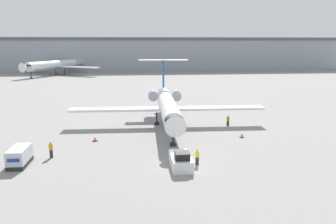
# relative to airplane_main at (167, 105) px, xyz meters

# --- Properties ---
(ground_plane) EXTENTS (600.00, 600.00, 0.00)m
(ground_plane) POSITION_rel_airplane_main_xyz_m (-0.46, -17.37, -3.28)
(ground_plane) COLOR gray
(terminal_building) EXTENTS (180.00, 16.80, 14.77)m
(terminal_building) POSITION_rel_airplane_main_xyz_m (-0.46, 102.63, 4.14)
(terminal_building) COLOR #8C939E
(terminal_building) RESTS_ON ground
(airplane_main) EXTENTS (29.87, 25.50, 9.57)m
(airplane_main) POSITION_rel_airplane_main_xyz_m (0.00, 0.00, 0.00)
(airplane_main) COLOR white
(airplane_main) RESTS_ON ground
(pushback_tug) EXTENTS (2.03, 4.40, 1.92)m
(pushback_tug) POSITION_rel_airplane_main_xyz_m (-0.43, -17.52, -2.55)
(pushback_tug) COLOR silver
(pushback_tug) RESTS_ON ground
(luggage_cart) EXTENTS (1.71, 3.64, 1.90)m
(luggage_cart) POSITION_rel_airplane_main_xyz_m (-17.14, -15.21, -2.32)
(luggage_cart) COLOR #232326
(luggage_cart) RESTS_ON ground
(worker_near_tug) EXTENTS (0.40, 0.24, 1.73)m
(worker_near_tug) POSITION_rel_airplane_main_xyz_m (1.39, -17.01, -2.37)
(worker_near_tug) COLOR #232838
(worker_near_tug) RESTS_ON ground
(worker_by_wing) EXTENTS (0.40, 0.24, 1.64)m
(worker_by_wing) POSITION_rel_airplane_main_xyz_m (9.26, -1.35, -2.42)
(worker_by_wing) COLOR #232838
(worker_by_wing) RESTS_ON ground
(worker_on_apron) EXTENTS (0.40, 0.26, 1.85)m
(worker_on_apron) POSITION_rel_airplane_main_xyz_m (-14.42, -13.23, -2.30)
(worker_on_apron) COLOR #232838
(worker_on_apron) RESTS_ON ground
(traffic_cone_left) EXTENTS (0.65, 0.65, 0.60)m
(traffic_cone_left) POSITION_rel_airplane_main_xyz_m (-10.28, -7.40, -2.99)
(traffic_cone_left) COLOR black
(traffic_cone_left) RESTS_ON ground
(traffic_cone_right) EXTENTS (0.58, 0.58, 0.61)m
(traffic_cone_right) POSITION_rel_airplane_main_xyz_m (9.36, -7.73, -2.99)
(traffic_cone_right) COLOR black
(traffic_cone_right) RESTS_ON ground
(airplane_parked_far_left) EXTENTS (34.08, 33.22, 10.83)m
(airplane_parked_far_left) POSITION_rel_airplane_main_xyz_m (-34.82, 85.39, 0.75)
(airplane_parked_far_left) COLOR silver
(airplane_parked_far_left) RESTS_ON ground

